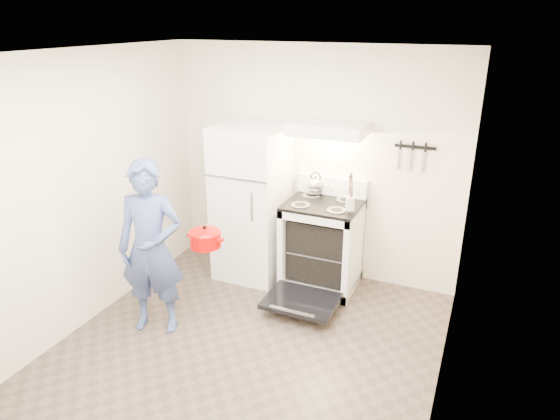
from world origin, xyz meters
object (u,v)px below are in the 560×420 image
object	(u,v)px
stove_body	(322,246)
person	(151,248)
tea_kettle	(316,184)
refrigerator	(252,202)
dutch_oven	(205,239)

from	to	relation	value
stove_body	person	xyz separation A→B (m)	(-1.15, -1.35, 0.35)
tea_kettle	person	distance (m)	1.86
refrigerator	dutch_oven	distance (m)	0.99
dutch_oven	stove_body	bearing A→B (deg)	51.64
tea_kettle	refrigerator	bearing A→B (deg)	-161.17
stove_body	dutch_oven	distance (m)	1.34
tea_kettle	dutch_oven	distance (m)	1.39
person	tea_kettle	bearing A→B (deg)	40.04
stove_body	dutch_oven	xyz separation A→B (m)	(-0.80, -1.01, 0.36)
refrigerator	tea_kettle	xyz separation A→B (m)	(0.65, 0.22, 0.23)
stove_body	dutch_oven	size ratio (longest dim) A/B	2.53
tea_kettle	person	size ratio (longest dim) A/B	0.16
refrigerator	person	xyz separation A→B (m)	(-0.34, -1.33, -0.04)
stove_body	person	world-z (taller)	person
refrigerator	tea_kettle	world-z (taller)	refrigerator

